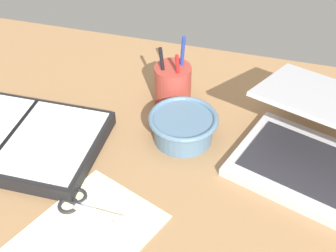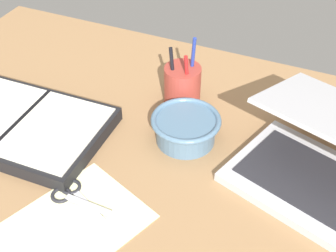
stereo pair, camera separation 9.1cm
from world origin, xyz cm
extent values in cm
cube|color=#936D47|center=(0.00, 0.00, 1.00)|extent=(140.00, 100.00, 2.00)
cube|color=#B7B7BC|center=(28.24, 9.65, 2.90)|extent=(36.11, 29.93, 1.80)
cube|color=#232328|center=(28.24, 9.65, 3.92)|extent=(30.70, 23.11, 0.24)
cylinder|color=slate|center=(0.80, 13.04, 4.68)|extent=(12.32, 12.32, 5.37)
torus|color=slate|center=(0.80, 13.04, 7.37)|extent=(14.50, 14.50, 1.16)
cylinder|color=#9E382D|center=(-4.56, 24.32, 6.84)|extent=(8.24, 8.24, 9.67)
cylinder|color=black|center=(-6.14, 22.69, 9.85)|extent=(3.10, 3.04, 13.59)
cylinder|color=#233899|center=(-3.11, 26.05, 10.97)|extent=(1.94, 1.75, 15.97)
cylinder|color=#B21E1E|center=(-2.87, 22.80, 9.59)|extent=(1.51, 1.59, 13.23)
cube|color=black|center=(-32.25, 1.69, 3.51)|extent=(36.18, 24.46, 3.02)
cube|color=silver|center=(-23.62, 1.85, 5.17)|extent=(16.98, 22.00, 0.30)
cube|color=black|center=(-32.25, 1.69, 5.32)|extent=(1.21, 21.70, 0.30)
cube|color=#B7B7BC|center=(-8.58, -10.88, 2.60)|extent=(9.43, 1.57, 0.30)
cube|color=#B7B7BC|center=(-8.58, -10.88, 2.30)|extent=(8.95, 5.23, 0.30)
torus|color=#232328|center=(-14.55, -10.65, 2.30)|extent=(3.90, 3.90, 0.70)
torus|color=#232328|center=(-13.94, -8.24, 2.30)|extent=(3.90, 3.90, 0.70)
cube|color=#F4EFB2|center=(-9.40, -16.59, 2.08)|extent=(27.18, 31.57, 0.16)
camera|label=1|loc=(17.86, -58.47, 68.38)|focal=50.00mm
camera|label=2|loc=(26.44, -55.41, 68.38)|focal=50.00mm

